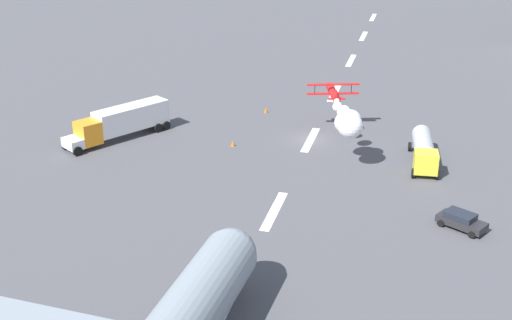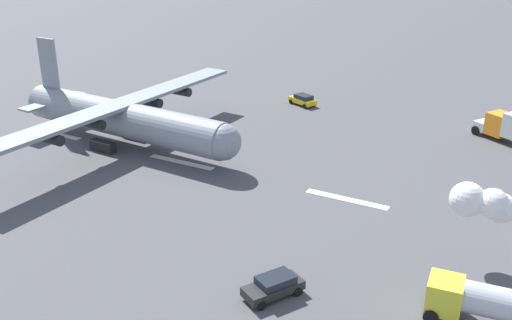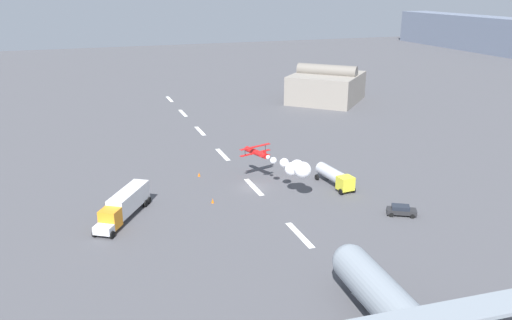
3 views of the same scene
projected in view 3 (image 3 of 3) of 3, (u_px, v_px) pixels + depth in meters
The scene contains 15 objects.
ground_plane at pixel (254, 187), 87.97m from camera, with size 440.00×440.00×0.00m, color #4C4C51.
runway_stripe_0 at pixel (170, 99), 155.11m from camera, with size 8.00×0.90×0.01m, color white.
runway_stripe_1 at pixel (183, 113), 138.32m from camera, with size 8.00×0.90×0.01m, color white.
runway_stripe_2 at pixel (200, 131), 121.54m from camera, with size 8.00×0.90×0.01m, color white.
runway_stripe_3 at pixel (223, 154), 104.75m from camera, with size 8.00×0.90×0.01m, color white.
runway_stripe_4 at pixel (254, 187), 87.96m from camera, with size 8.00×0.90×0.01m, color white.
runway_stripe_5 at pixel (300, 235), 71.18m from camera, with size 8.00×0.90×0.01m, color white.
runway_stripe_6 at pixel (374, 312), 54.39m from camera, with size 8.00×0.90×0.01m, color white.
stunt_biplane_red at pixel (291, 166), 83.65m from camera, with size 16.50×8.00×2.98m.
semi_truck_orange at pixel (125, 204), 75.83m from camera, with size 12.67×9.46×3.70m.
fuel_tanker_truck at pixel (335, 176), 87.88m from camera, with size 8.93×3.51×2.90m.
airport_staff_sedan at pixel (401, 210), 77.02m from camera, with size 3.66×4.58×1.52m.
hangar_building at pixel (326, 87), 150.85m from camera, with size 27.28×27.22×10.66m.
traffic_cone_near at pixel (199, 174), 92.76m from camera, with size 0.44×0.44×0.75m, color orange.
traffic_cone_far at pixel (213, 201), 81.44m from camera, with size 0.44×0.44×0.75m, color orange.
Camera 3 is at (77.27, -27.19, 32.39)m, focal length 36.74 mm.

